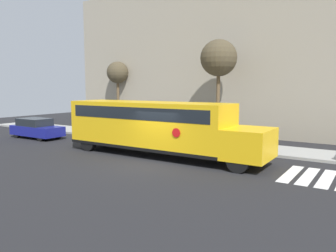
% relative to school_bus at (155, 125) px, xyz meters
% --- Properties ---
extents(ground_plane, '(60.00, 60.00, 0.00)m').
position_rel_school_bus_xyz_m(ground_plane, '(0.96, -1.97, -1.68)').
color(ground_plane, black).
extents(sidewalk_strip, '(44.00, 3.00, 0.15)m').
position_rel_school_bus_xyz_m(sidewalk_strip, '(0.96, 4.53, -1.61)').
color(sidewalk_strip, '#9E9E99').
rests_on(sidewalk_strip, ground).
extents(building_backdrop, '(32.00, 4.00, 12.11)m').
position_rel_school_bus_xyz_m(building_backdrop, '(0.96, 11.03, 4.37)').
color(building_backdrop, '#9E937F').
rests_on(building_backdrop, ground).
extents(school_bus, '(11.49, 2.57, 2.91)m').
position_rel_school_bus_xyz_m(school_bus, '(0.00, 0.00, 0.00)').
color(school_bus, yellow).
rests_on(school_bus, ground).
extents(parked_car, '(4.23, 1.71, 1.45)m').
position_rel_school_bus_xyz_m(parked_car, '(-10.88, 0.29, -0.96)').
color(parked_car, navy).
rests_on(parked_car, ground).
extents(tree_near_sidewalk, '(2.55, 2.55, 7.01)m').
position_rel_school_bus_xyz_m(tree_near_sidewalk, '(0.58, 6.82, 3.99)').
color(tree_near_sidewalk, brown).
rests_on(tree_near_sidewalk, ground).
extents(tree_far_sidewalk, '(1.98, 1.98, 6.06)m').
position_rel_school_bus_xyz_m(tree_far_sidewalk, '(-10.13, 8.41, 3.29)').
color(tree_far_sidewalk, brown).
rests_on(tree_far_sidewalk, ground).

